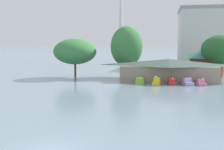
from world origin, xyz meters
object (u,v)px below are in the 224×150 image
object	(u,v)px
boathouse	(169,70)
shoreline_tree_right	(222,49)
pedal_boat_lime	(140,81)
background_building_block	(219,38)
shoreline_tree_tall_left	(75,52)
pedal_boat_lavender	(187,83)
green_roof_pavilion	(206,59)
pedal_boat_pink	(201,83)
shoreline_tree_mid	(127,47)
pedal_boat_red	(172,82)
pedal_boat_yellow	(157,82)
distant_broadcast_tower	(121,2)

from	to	relation	value
boathouse	shoreline_tree_right	distance (m)	16.43
pedal_boat_lime	background_building_block	distance (m)	52.20
shoreline_tree_tall_left	boathouse	bearing A→B (deg)	-6.42
shoreline_tree_tall_left	shoreline_tree_right	distance (m)	34.98
pedal_boat_lavender	green_roof_pavilion	xyz separation A→B (m)	(6.36, 19.86, 3.75)
shoreline_tree_right	boathouse	bearing A→B (deg)	-142.73
pedal_boat_lime	pedal_boat_pink	xyz separation A→B (m)	(11.78, -0.36, -0.05)
shoreline_tree_mid	shoreline_tree_right	xyz separation A→B (m)	(22.47, 3.67, -0.66)
pedal_boat_red	pedal_boat_lime	bearing A→B (deg)	-94.50
pedal_boat_red	green_roof_pavilion	size ratio (longest dim) A/B	0.19
pedal_boat_yellow	pedal_boat_pink	world-z (taller)	pedal_boat_yellow
pedal_boat_lavender	green_roof_pavilion	size ratio (longest dim) A/B	0.23
pedal_boat_lime	background_building_block	size ratio (longest dim) A/B	0.09
pedal_boat_yellow	background_building_block	distance (m)	51.89
pedal_boat_pink	green_roof_pavilion	xyz separation A→B (m)	(3.81, 19.50, 3.82)
pedal_boat_pink	shoreline_tree_right	world-z (taller)	shoreline_tree_right
pedal_boat_lavender	shoreline_tree_right	bearing A→B (deg)	130.71
pedal_boat_pink	shoreline_tree_right	distance (m)	17.52
pedal_boat_lime	shoreline_tree_tall_left	distance (m)	18.42
background_building_block	pedal_boat_red	bearing A→B (deg)	-110.63
pedal_boat_lime	background_building_block	bearing A→B (deg)	150.56
distant_broadcast_tower	pedal_boat_lime	bearing A→B (deg)	-80.88
pedal_boat_red	boathouse	world-z (taller)	boathouse
pedal_boat_pink	shoreline_tree_mid	bearing A→B (deg)	-138.08
pedal_boat_lime	shoreline_tree_right	xyz separation A→B (m)	(18.38, 14.62, 6.22)
pedal_boat_lime	pedal_boat_pink	size ratio (longest dim) A/B	0.91
shoreline_tree_mid	shoreline_tree_tall_left	bearing A→B (deg)	-163.37
shoreline_tree_right	distant_broadcast_tower	bearing A→B (deg)	103.60
pedal_boat_lavender	background_building_block	distance (m)	49.38
shoreline_tree_right	background_building_block	world-z (taller)	background_building_block
background_building_block	distant_broadcast_tower	size ratio (longest dim) A/B	0.21
pedal_boat_pink	shoreline_tree_tall_left	size ratio (longest dim) A/B	0.26
pedal_boat_pink	green_roof_pavilion	bearing A→B (deg)	156.33
boathouse	green_roof_pavilion	bearing A→B (deg)	55.16
pedal_boat_pink	shoreline_tree_right	bearing A→B (deg)	143.61
pedal_boat_red	distant_broadcast_tower	distance (m)	279.95
pedal_boat_pink	boathouse	size ratio (longest dim) A/B	0.12
pedal_boat_lime	boathouse	distance (m)	7.87
pedal_boat_lime	green_roof_pavilion	distance (m)	24.98
boathouse	background_building_block	world-z (taller)	background_building_block
pedal_boat_lime	green_roof_pavilion	bearing A→B (deg)	138.82
boathouse	shoreline_tree_mid	world-z (taller)	shoreline_tree_mid
pedal_boat_red	shoreline_tree_mid	size ratio (longest dim) A/B	0.19
pedal_boat_red	shoreline_tree_mid	bearing A→B (deg)	-139.17
pedal_boat_yellow	pedal_boat_lime	bearing A→B (deg)	-101.03
pedal_boat_yellow	shoreline_tree_mid	distance (m)	15.87
pedal_boat_red	green_roof_pavilion	distance (m)	21.80
pedal_boat_yellow	pedal_boat_red	bearing A→B (deg)	118.96
pedal_boat_red	boathouse	size ratio (longest dim) A/B	0.11
pedal_boat_yellow	pedal_boat_pink	size ratio (longest dim) A/B	0.95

